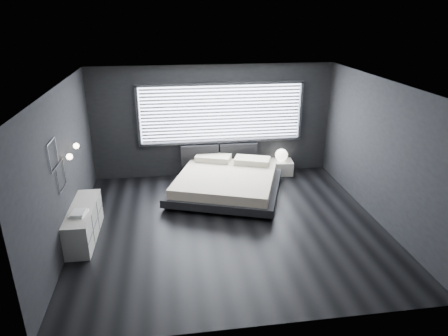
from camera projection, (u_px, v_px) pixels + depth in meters
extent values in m
plane|color=black|center=(230.00, 225.00, 7.98)|extent=(6.00, 6.00, 0.00)
plane|color=silver|center=(231.00, 85.00, 6.94)|extent=(6.00, 6.00, 0.00)
cube|color=black|center=(213.00, 122.00, 9.99)|extent=(6.00, 0.04, 2.80)
cube|color=black|center=(266.00, 238.00, 4.93)|extent=(6.00, 0.04, 2.80)
cube|color=black|center=(63.00, 169.00, 7.06)|extent=(0.04, 5.50, 2.80)
cube|color=black|center=(381.00, 152.00, 7.86)|extent=(0.04, 5.50, 2.80)
cube|color=white|center=(221.00, 113.00, 9.92)|extent=(4.00, 0.02, 1.38)
cube|color=#47474C|center=(138.00, 117.00, 9.62)|extent=(0.06, 0.08, 1.48)
cube|color=#47474C|center=(301.00, 111.00, 10.16)|extent=(0.06, 0.08, 1.48)
cube|color=#47474C|center=(221.00, 84.00, 9.62)|extent=(4.14, 0.08, 0.06)
cube|color=#47474C|center=(221.00, 142.00, 10.16)|extent=(4.14, 0.08, 0.06)
cube|color=silver|center=(221.00, 114.00, 9.86)|extent=(3.94, 0.03, 1.32)
cube|color=black|center=(200.00, 155.00, 10.15)|extent=(0.96, 0.16, 0.52)
cube|color=black|center=(238.00, 153.00, 10.28)|extent=(0.96, 0.16, 0.52)
cylinder|color=silver|center=(65.00, 157.00, 7.04)|extent=(0.10, 0.02, 0.02)
sphere|color=#FFE5B7|center=(69.00, 157.00, 7.05)|extent=(0.11, 0.11, 0.11)
cylinder|color=silver|center=(72.00, 146.00, 7.59)|extent=(0.10, 0.02, 0.02)
sphere|color=#FFE5B7|center=(76.00, 146.00, 7.60)|extent=(0.11, 0.11, 0.11)
cube|color=#47474C|center=(51.00, 141.00, 6.31)|extent=(0.01, 0.46, 0.02)
cube|color=#47474C|center=(55.00, 168.00, 6.48)|extent=(0.01, 0.46, 0.02)
cube|color=#47474C|center=(57.00, 150.00, 6.60)|extent=(0.01, 0.02, 0.46)
cube|color=#47474C|center=(49.00, 160.00, 6.18)|extent=(0.01, 0.02, 0.46)
cube|color=#47474C|center=(59.00, 163.00, 6.71)|extent=(0.01, 0.46, 0.02)
cube|color=#47474C|center=(63.00, 188.00, 6.88)|extent=(0.01, 0.46, 0.02)
cube|color=#47474C|center=(64.00, 171.00, 7.01)|extent=(0.01, 0.02, 0.46)
cube|color=#47474C|center=(58.00, 181.00, 6.59)|extent=(0.01, 0.02, 0.46)
cube|color=black|center=(171.00, 206.00, 8.67)|extent=(0.17, 0.17, 0.09)
cube|color=black|center=(266.00, 215.00, 8.28)|extent=(0.17, 0.17, 0.09)
cube|color=black|center=(194.00, 174.00, 10.36)|extent=(0.17, 0.17, 0.09)
cube|color=black|center=(274.00, 180.00, 9.97)|extent=(0.17, 0.17, 0.09)
cube|color=black|center=(226.00, 187.00, 9.27)|extent=(3.04, 2.97, 0.17)
cube|color=beige|center=(226.00, 179.00, 9.20)|extent=(2.74, 2.74, 0.22)
cube|color=beige|center=(213.00, 158.00, 10.00)|extent=(0.96, 0.72, 0.14)
cube|color=beige|center=(252.00, 161.00, 9.81)|extent=(0.96, 0.72, 0.14)
cube|color=silver|center=(280.00, 167.00, 10.44)|extent=(0.66, 0.57, 0.35)
sphere|color=white|center=(281.00, 155.00, 10.30)|extent=(0.32, 0.32, 0.32)
cube|color=silver|center=(84.00, 223.00, 7.45)|extent=(0.46, 1.59, 0.63)
cube|color=#47474C|center=(96.00, 222.00, 7.48)|extent=(0.03, 1.57, 0.61)
cube|color=white|center=(78.00, 214.00, 7.07)|extent=(0.32, 0.38, 0.04)
cube|color=white|center=(79.00, 212.00, 7.04)|extent=(0.25, 0.32, 0.03)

